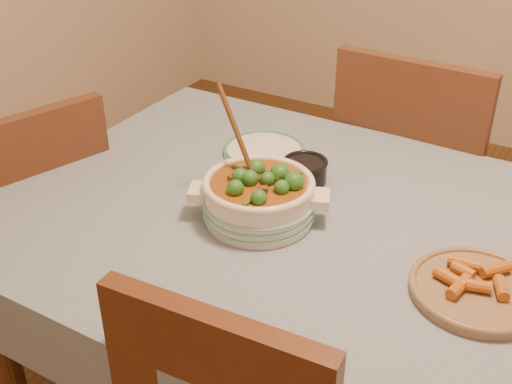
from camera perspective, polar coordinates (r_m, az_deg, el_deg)
dining_table at (r=1.51m, az=8.01°, el=-6.62°), size 1.68×1.08×0.76m
stew_casserole at (r=1.46m, az=0.23°, el=-0.28°), size 0.33×0.33×0.30m
white_plate at (r=1.77m, az=0.72°, el=3.72°), size 0.27×0.27×0.02m
condiment_bowl at (r=1.63m, az=4.37°, el=2.03°), size 0.12×0.12×0.06m
fried_plate at (r=1.33m, az=19.09°, el=-8.06°), size 0.30×0.30×0.04m
chair_far at (r=2.13m, az=13.71°, el=1.29°), size 0.47×0.47×0.98m
chair_left at (r=1.99m, az=-19.32°, el=-3.10°), size 0.54×0.54×0.92m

